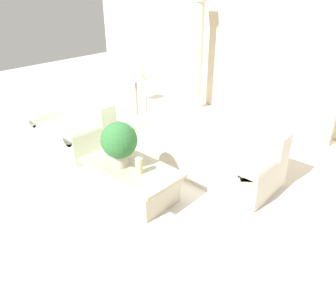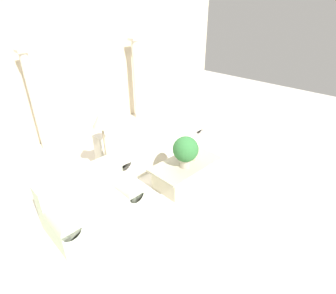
# 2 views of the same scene
# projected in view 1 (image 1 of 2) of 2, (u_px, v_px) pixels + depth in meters

# --- Properties ---
(ground_plane) EXTENTS (16.00, 16.00, 0.00)m
(ground_plane) POSITION_uv_depth(u_px,v_px,m) (153.00, 179.00, 4.74)
(ground_plane) COLOR silver
(wall_back) EXTENTS (10.00, 0.06, 3.20)m
(wall_back) POSITION_uv_depth(u_px,v_px,m) (272.00, 39.00, 6.10)
(wall_back) COLOR beige
(wall_back) RESTS_ON ground_plane
(sofa_long) EXTENTS (2.45, 0.85, 0.81)m
(sofa_long) POSITION_uv_depth(u_px,v_px,m) (200.00, 147.00, 4.95)
(sofa_long) COLOR beige
(sofa_long) RESTS_ON ground_plane
(loveseat) EXTENTS (1.35, 0.85, 0.81)m
(loveseat) POSITION_uv_depth(u_px,v_px,m) (75.00, 127.00, 5.59)
(loveseat) COLOR beige
(loveseat) RESTS_ON ground_plane
(coffee_table) EXTENTS (1.35, 0.70, 0.43)m
(coffee_table) POSITION_uv_depth(u_px,v_px,m) (131.00, 179.00, 4.34)
(coffee_table) COLOR beige
(coffee_table) RESTS_ON ground_plane
(potted_plant) EXTENTS (0.46, 0.46, 0.60)m
(potted_plant) POSITION_uv_depth(u_px,v_px,m) (119.00, 141.00, 4.09)
(potted_plant) COLOR #B2A893
(potted_plant) RESTS_ON coffee_table
(pillar_candle) EXTENTS (0.09, 0.09, 0.21)m
(pillar_candle) POSITION_uv_depth(u_px,v_px,m) (139.00, 166.00, 4.04)
(pillar_candle) COLOR beige
(pillar_candle) RESTS_ON coffee_table
(floor_lamp) EXTENTS (0.34, 0.34, 1.44)m
(floor_lamp) POSITION_uv_depth(u_px,v_px,m) (136.00, 76.00, 5.22)
(floor_lamp) COLOR gray
(floor_lamp) RESTS_ON ground_plane
(column_left) EXTENTS (0.24, 0.24, 2.27)m
(column_left) POSITION_uv_depth(u_px,v_px,m) (199.00, 56.00, 6.85)
(column_left) COLOR beige
(column_left) RESTS_ON ground_plane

